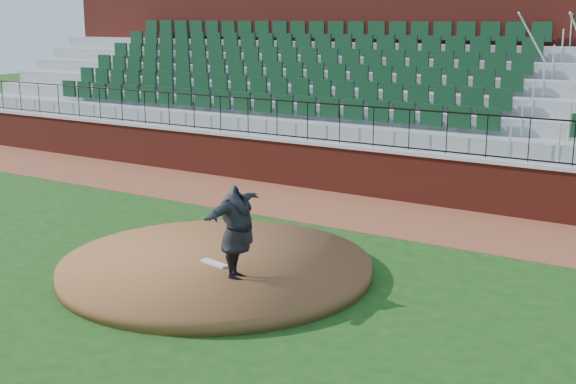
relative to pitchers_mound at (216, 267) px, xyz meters
name	(u,v)px	position (x,y,z in m)	size (l,w,h in m)	color
ground	(242,280)	(0.60, -0.04, -0.12)	(90.00, 90.00, 0.00)	#183F12
warning_track	(378,214)	(0.60, 5.36, -0.12)	(34.00, 3.20, 0.01)	brown
field_wall	(407,177)	(0.60, 6.96, 0.47)	(34.00, 0.35, 1.20)	maroon
wall_cap	(408,152)	(0.60, 6.96, 1.12)	(34.00, 0.45, 0.10)	#B7B7B7
wall_railing	(409,130)	(0.60, 6.96, 1.67)	(34.00, 0.05, 1.00)	black
seating_stands	(451,100)	(0.60, 9.69, 2.18)	(34.00, 5.10, 4.60)	gray
concourse_wall	(485,76)	(0.60, 12.49, 2.62)	(34.00, 0.50, 5.50)	maroon
pitchers_mound	(216,267)	(0.00, 0.00, 0.00)	(5.59, 5.59, 0.25)	brown
pitching_rubber	(214,263)	(0.12, -0.19, 0.14)	(0.59, 0.15, 0.04)	silver
pitcher	(237,232)	(0.88, -0.53, 0.92)	(1.95, 0.53, 1.59)	black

